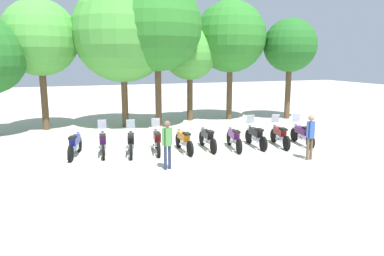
# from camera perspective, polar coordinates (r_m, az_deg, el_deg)

# --- Properties ---
(ground_plane) EXTENTS (80.00, 80.00, 0.00)m
(ground_plane) POSITION_cam_1_polar(r_m,az_deg,el_deg) (15.84, 0.61, -3.52)
(ground_plane) COLOR #BCB7A8
(motorcycle_0) EXTENTS (0.80, 2.15, 0.99)m
(motorcycle_0) POSITION_cam_1_polar(r_m,az_deg,el_deg) (15.58, -17.81, -2.40)
(motorcycle_0) COLOR black
(motorcycle_0) RESTS_ON ground_plane
(motorcycle_1) EXTENTS (0.62, 2.19, 1.37)m
(motorcycle_1) POSITION_cam_1_polar(r_m,az_deg,el_deg) (15.53, -13.75, -2.17)
(motorcycle_1) COLOR black
(motorcycle_1) RESTS_ON ground_plane
(motorcycle_2) EXTENTS (0.72, 2.17, 1.37)m
(motorcycle_2) POSITION_cam_1_polar(r_m,az_deg,el_deg) (15.34, -9.51, -2.17)
(motorcycle_2) COLOR black
(motorcycle_2) RESTS_ON ground_plane
(motorcycle_3) EXTENTS (0.71, 2.18, 1.37)m
(motorcycle_3) POSITION_cam_1_polar(r_m,az_deg,el_deg) (15.53, -5.49, -1.91)
(motorcycle_3) COLOR black
(motorcycle_3) RESTS_ON ground_plane
(motorcycle_4) EXTENTS (0.62, 2.19, 0.99)m
(motorcycle_4) POSITION_cam_1_polar(r_m,az_deg,el_deg) (15.54, -1.29, -1.90)
(motorcycle_4) COLOR black
(motorcycle_4) RESTS_ON ground_plane
(motorcycle_5) EXTENTS (0.62, 2.19, 0.99)m
(motorcycle_5) POSITION_cam_1_polar(r_m,az_deg,el_deg) (15.97, 2.40, -1.56)
(motorcycle_5) COLOR black
(motorcycle_5) RESTS_ON ground_plane
(motorcycle_6) EXTENTS (0.72, 2.17, 0.99)m
(motorcycle_6) POSITION_cam_1_polar(r_m,az_deg,el_deg) (16.08, 6.54, -1.54)
(motorcycle_6) COLOR black
(motorcycle_6) RESTS_ON ground_plane
(motorcycle_7) EXTENTS (0.62, 2.19, 1.37)m
(motorcycle_7) POSITION_cam_1_polar(r_m,az_deg,el_deg) (16.63, 9.87, -1.16)
(motorcycle_7) COLOR black
(motorcycle_7) RESTS_ON ground_plane
(motorcycle_8) EXTENTS (0.74, 2.17, 1.37)m
(motorcycle_8) POSITION_cam_1_polar(r_m,az_deg,el_deg) (17.00, 13.51, -1.04)
(motorcycle_8) COLOR black
(motorcycle_8) RESTS_ON ground_plane
(motorcycle_9) EXTENTS (0.69, 2.18, 1.37)m
(motorcycle_9) POSITION_cam_1_polar(r_m,az_deg,el_deg) (17.52, 16.75, -0.86)
(motorcycle_9) COLOR black
(motorcycle_9) RESTS_ON ground_plane
(person_0) EXTENTS (0.41, 0.28, 1.78)m
(person_0) POSITION_cam_1_polar(r_m,az_deg,el_deg) (12.99, -3.88, -1.99)
(person_0) COLOR #232D4C
(person_0) RESTS_ON ground_plane
(person_1) EXTENTS (0.41, 0.25, 1.79)m
(person_1) POSITION_cam_1_polar(r_m,az_deg,el_deg) (14.92, 18.00, -0.80)
(person_1) COLOR brown
(person_1) RESTS_ON ground_plane
(tree_1) EXTENTS (4.07, 4.07, 7.04)m
(tree_1) POSITION_cam_1_polar(r_m,az_deg,el_deg) (21.65, -22.68, 12.83)
(tree_1) COLOR brown
(tree_1) RESTS_ON ground_plane
(tree_2) EXTENTS (5.52, 5.52, 8.10)m
(tree_2) POSITION_cam_1_polar(r_m,az_deg,el_deg) (21.33, -10.81, 14.43)
(tree_2) COLOR brown
(tree_2) RESTS_ON ground_plane
(tree_3) EXTENTS (4.97, 4.97, 8.15)m
(tree_3) POSITION_cam_1_polar(r_m,az_deg,el_deg) (20.92, -5.45, 15.54)
(tree_3) COLOR brown
(tree_3) RESTS_ON ground_plane
(tree_4) EXTENTS (3.38, 3.38, 5.95)m
(tree_4) POSITION_cam_1_polar(r_m,az_deg,el_deg) (23.16, -0.34, 11.61)
(tree_4) COLOR brown
(tree_4) RESTS_ON ground_plane
(tree_5) EXTENTS (4.47, 4.47, 7.48)m
(tree_5) POSITION_cam_1_polar(r_m,az_deg,el_deg) (23.74, 6.02, 13.96)
(tree_5) COLOR brown
(tree_5) RESTS_ON ground_plane
(tree_6) EXTENTS (3.40, 3.40, 6.43)m
(tree_6) POSITION_cam_1_polar(r_m,az_deg,el_deg) (24.69, 15.07, 12.29)
(tree_6) COLOR brown
(tree_6) RESTS_ON ground_plane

